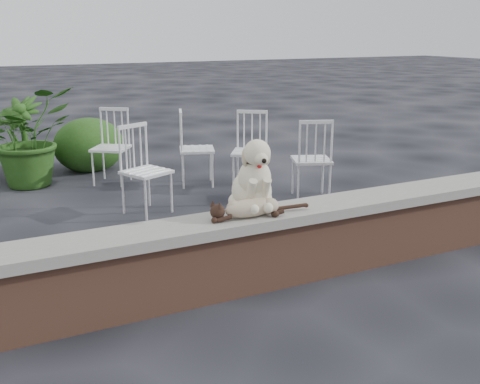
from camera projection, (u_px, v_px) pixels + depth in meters
name	position (u px, v px, depth m)	size (l,w,h in m)	color
ground	(294.00, 277.00, 4.51)	(60.00, 60.00, 0.00)	black
brick_wall	(294.00, 248.00, 4.44)	(6.00, 0.30, 0.50)	brown
capstone	(295.00, 212.00, 4.36)	(6.20, 0.40, 0.08)	slate
dog	(252.00, 173.00, 4.22)	(0.37, 0.49, 0.57)	beige
cat	(251.00, 206.00, 4.11)	(0.92, 0.22, 0.16)	tan
chair_b	(111.00, 147.00, 7.15)	(0.56, 0.56, 0.94)	white
chair_e	(197.00, 148.00, 7.08)	(0.56, 0.56, 0.94)	white
chair_a	(146.00, 170.00, 5.96)	(0.56, 0.56, 0.94)	white
chair_d	(250.00, 151.00, 6.92)	(0.56, 0.56, 0.94)	white
chair_c	(312.00, 158.00, 6.51)	(0.56, 0.56, 0.94)	white
potted_plant_a	(28.00, 137.00, 7.03)	(1.10, 0.96, 1.22)	#244614
potted_plant_b	(22.00, 138.00, 7.36)	(0.60, 0.60, 1.07)	#244614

